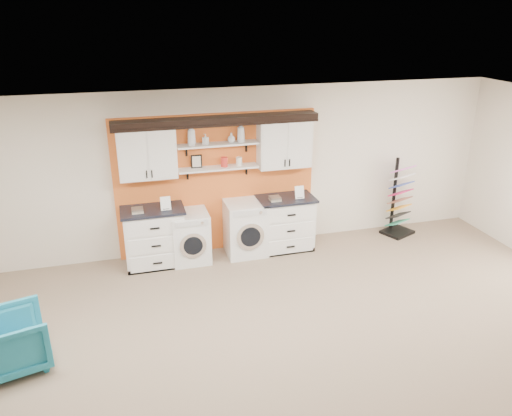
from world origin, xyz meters
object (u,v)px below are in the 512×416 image
object	(u,v)px
base_cabinet_right	(285,223)
sample_rack	(399,209)
washer	(190,236)
dryer	(245,228)
armchair	(13,341)
base_cabinet_left	(154,237)

from	to	relation	value
base_cabinet_right	sample_rack	bearing A→B (deg)	0.76
washer	dryer	xyz separation A→B (m)	(0.96, 0.00, 0.04)
dryer	armchair	distance (m)	3.99
sample_rack	armchair	xyz separation A→B (m)	(-6.33, -2.19, -0.13)
washer	armchair	xyz separation A→B (m)	(-2.40, -2.15, -0.08)
sample_rack	washer	bearing A→B (deg)	157.35
base_cabinet_left	washer	bearing A→B (deg)	-0.33
base_cabinet_right	armchair	bearing A→B (deg)	-152.15
base_cabinet_left	dryer	world-z (taller)	base_cabinet_left
base_cabinet_left	sample_rack	size ratio (longest dim) A/B	0.70
base_cabinet_right	dryer	xyz separation A→B (m)	(-0.72, -0.00, -0.01)
dryer	sample_rack	distance (m)	2.97
dryer	armchair	bearing A→B (deg)	-147.34
dryer	sample_rack	xyz separation A→B (m)	(2.97, 0.03, 0.01)
sample_rack	base_cabinet_right	bearing A→B (deg)	157.63
base_cabinet_left	armchair	world-z (taller)	base_cabinet_left
base_cabinet_right	armchair	xyz separation A→B (m)	(-4.08, -2.16, -0.13)
dryer	sample_rack	bearing A→B (deg)	0.64
base_cabinet_right	dryer	world-z (taller)	base_cabinet_right
base_cabinet_left	washer	distance (m)	0.58
washer	base_cabinet_left	bearing A→B (deg)	179.67
base_cabinet_left	sample_rack	world-z (taller)	sample_rack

